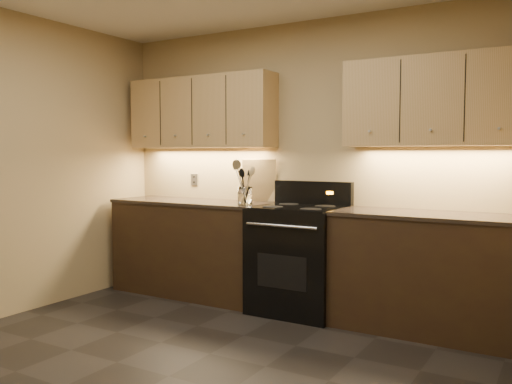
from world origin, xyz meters
TOP-DOWN VIEW (x-y plane):
  - floor at (0.00, 0.00)m, footprint 4.00×4.00m
  - wall_back at (0.00, 2.00)m, footprint 4.00×0.04m
  - counter_left at (-1.10, 1.70)m, footprint 1.62×0.62m
  - counter_right at (1.18, 1.70)m, footprint 1.46×0.62m
  - stove at (0.08, 1.68)m, footprint 0.76×0.68m
  - upper_cab_left at (-1.10, 1.85)m, footprint 1.60×0.30m
  - upper_cab_right at (1.18, 1.85)m, footprint 1.44×0.30m
  - outlet_plate at (-1.30, 1.99)m, footprint 0.08×0.01m
  - utensil_crock at (-0.42, 1.58)m, footprint 0.17×0.17m
  - cutting_board at (-0.48, 1.95)m, footprint 0.34×0.19m
  - wooden_spoon at (-0.44, 1.57)m, footprint 0.14×0.12m
  - black_spoon at (-0.43, 1.60)m, footprint 0.08×0.15m
  - black_turner at (-0.41, 1.57)m, footprint 0.10×0.19m
  - steel_spatula at (-0.40, 1.58)m, footprint 0.24×0.12m
  - steel_skimmer at (-0.39, 1.57)m, footprint 0.19×0.12m

SIDE VIEW (x-z plane):
  - floor at x=0.00m, z-range 0.00..0.00m
  - counter_left at x=-1.10m, z-range 0.00..0.93m
  - counter_right at x=1.18m, z-range 0.00..0.93m
  - stove at x=0.08m, z-range -0.09..1.05m
  - utensil_crock at x=-0.42m, z-range 0.92..1.09m
  - black_spoon at x=-0.43m, z-range 0.94..1.27m
  - black_turner at x=-0.41m, z-range 0.94..1.27m
  - wooden_spoon at x=-0.44m, z-range 0.94..1.28m
  - outlet_plate at x=-1.30m, z-range 1.06..1.18m
  - cutting_board at x=-0.48m, z-range 0.93..1.34m
  - steel_skimmer at x=-0.39m, z-range 0.94..1.34m
  - steel_spatula at x=-0.40m, z-range 0.95..1.34m
  - wall_back at x=0.00m, z-range 0.00..2.60m
  - upper_cab_left at x=-1.10m, z-range 1.45..2.15m
  - upper_cab_right at x=1.18m, z-range 1.45..2.15m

